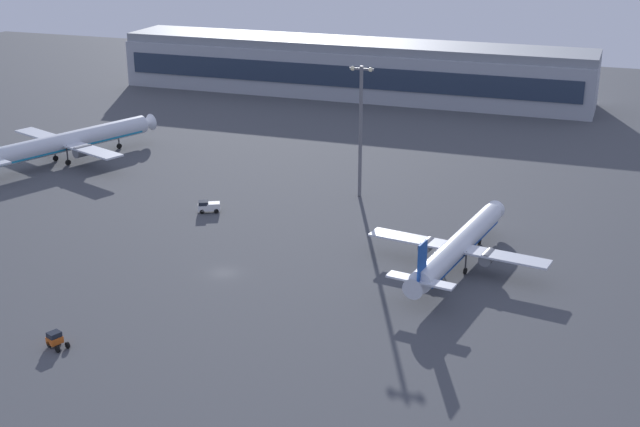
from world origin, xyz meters
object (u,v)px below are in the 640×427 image
Objects in this scene: baggage_tractor at (208,206)px; apron_light_east at (361,124)px; pushback_tug at (55,339)px; airplane_mid_apron at (69,142)px; airplane_near_gate at (458,246)px.

apron_light_east is at bearing -78.11° from baggage_tractor.
apron_light_east is at bearing 7.03° from pushback_tug.
airplane_mid_apron is 12.74× the size of pushback_tug.
airplane_mid_apron is 49.68m from baggage_tractor.
apron_light_east reaches higher than baggage_tractor.
airplane_near_gate is 1.47× the size of apron_light_east.
pushback_tug is at bearing -105.35° from apron_light_east.
airplane_near_gate is at bearing -48.49° from apron_light_east.
airplane_near_gate is at bearing -23.48° from pushback_tug.
airplane_near_gate reaches higher than pushback_tug.
airplane_mid_apron is 70.52m from apron_light_east.
airplane_near_gate is 100.03m from airplane_mid_apron.
airplane_near_gate is 0.86× the size of airplane_mid_apron.
pushback_tug is 77.25m from apron_light_east.
apron_light_east is (69.72, -1.46, 10.51)m from airplane_mid_apron.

